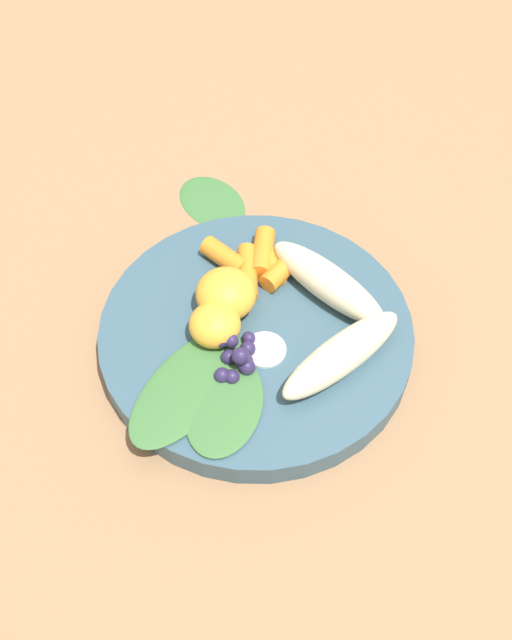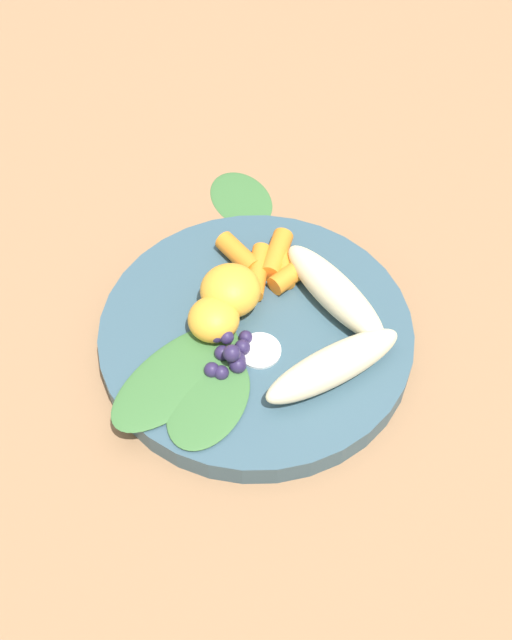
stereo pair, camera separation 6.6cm
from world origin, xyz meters
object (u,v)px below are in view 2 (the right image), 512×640
banana_peeled_right (333,366)px  kale_leaf_stray (241,197)px  bowl (256,335)px  orange_segment_near (214,322)px  banana_peeled_left (334,292)px

banana_peeled_right → kale_leaf_stray: banana_peeled_right is taller
bowl → kale_leaf_stray: (-0.19, 0.01, -0.01)m
orange_segment_near → kale_leaf_stray: size_ratio=0.52×
banana_peeled_right → orange_segment_near: (-0.06, -0.09, 0.00)m
bowl → banana_peeled_left: (-0.02, 0.07, 0.03)m
bowl → banana_peeled_left: banana_peeled_left is taller
bowl → kale_leaf_stray: size_ratio=3.20×
banana_peeled_right → kale_leaf_stray: (-0.24, -0.05, -0.04)m
kale_leaf_stray → banana_peeled_right: bearing=173.1°
kale_leaf_stray → orange_segment_near: bearing=148.7°
bowl → banana_peeled_left: 0.08m
banana_peeled_right → orange_segment_near: bearing=124.9°
banana_peeled_left → orange_segment_near: (0.02, -0.11, 0.00)m
banana_peeled_right → bowl: bearing=109.9°
banana_peeled_left → orange_segment_near: bearing=72.4°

